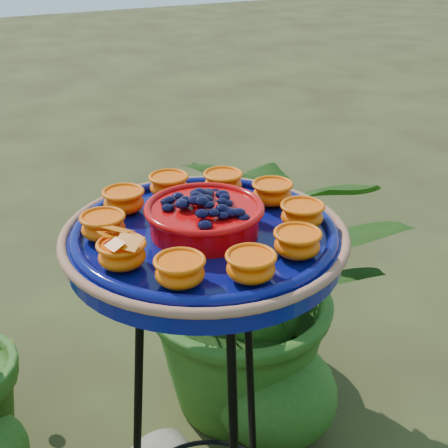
% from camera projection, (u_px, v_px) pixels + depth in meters
% --- Properties ---
extents(tripod_stand, '(0.46, 0.46, 0.96)m').
position_uv_depth(tripod_stand, '(208.00, 414.00, 1.29)').
color(tripod_stand, black).
rests_on(tripod_stand, ground).
extents(feeder_dish, '(0.64, 0.64, 0.11)m').
position_uv_depth(feeder_dish, '(205.00, 233.00, 1.10)').
color(feeder_dish, '#070D5B').
rests_on(feeder_dish, tripod_stand).
extents(shrub_back_left, '(1.18, 1.18, 0.99)m').
position_uv_depth(shrub_back_left, '(256.00, 276.00, 1.94)').
color(shrub_back_left, '#204F15').
rests_on(shrub_back_left, ground).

